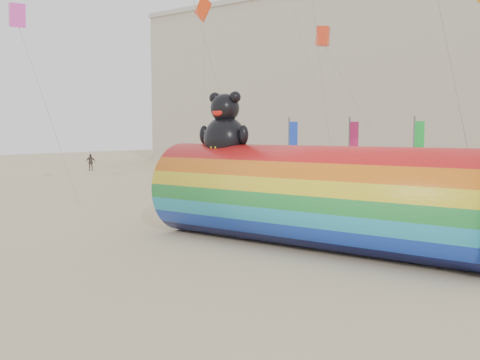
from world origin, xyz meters
The scene contains 4 objects.
ground centered at (0.00, 0.00, 0.00)m, with size 160.00×160.00×0.00m, color #CCB58C.
hotel_building centered at (-12.00, 45.95, 10.31)m, with size 60.40×15.40×20.60m.
windsock_assembly centered at (3.45, 2.02, 2.00)m, with size 13.05×3.98×6.02m.
festival_banners centered at (-0.66, 14.62, 2.64)m, with size 7.38×2.99×5.20m.
Camera 1 is at (12.87, -15.40, 4.31)m, focal length 40.00 mm.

